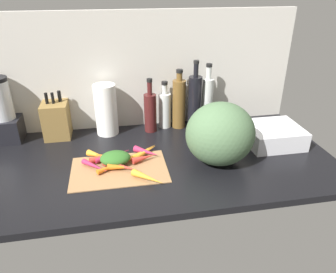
{
  "coord_description": "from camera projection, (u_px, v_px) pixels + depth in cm",
  "views": [
    {
      "loc": [
        -12.42,
        -124.02,
        73.76
      ],
      "look_at": [
        9.27,
        -5.7,
        13.01
      ],
      "focal_mm": 33.87,
      "sensor_mm": 36.0,
      "label": 1
    }
  ],
  "objects": [
    {
      "name": "carrot_1",
      "position": [
        111.0,
        167.0,
        1.34
      ],
      "size": [
        12.59,
        8.32,
        2.16
      ],
      "primitive_type": "cone",
      "rotation": [
        0.0,
        1.57,
        0.51
      ],
      "color": "orange",
      "rests_on": "cutting_board"
    },
    {
      "name": "carrot_2",
      "position": [
        146.0,
        151.0,
        1.46
      ],
      "size": [
        11.93,
        11.48,
        2.48
      ],
      "primitive_type": "cone",
      "rotation": [
        0.0,
        1.57,
        0.76
      ],
      "color": "orange",
      "rests_on": "cutting_board"
    },
    {
      "name": "carrot_8",
      "position": [
        113.0,
        155.0,
        1.43
      ],
      "size": [
        16.85,
        9.74,
        2.33
      ],
      "primitive_type": "cone",
      "rotation": [
        0.0,
        1.57,
        0.45
      ],
      "color": "#B2264C",
      "rests_on": "cutting_board"
    },
    {
      "name": "winter_squash",
      "position": [
        220.0,
        134.0,
        1.35
      ],
      "size": [
        29.78,
        27.39,
        27.65
      ],
      "primitive_type": "ellipsoid",
      "color": "#4C6B47",
      "rests_on": "ground_plane"
    },
    {
      "name": "blender_appliance",
      "position": [
        3.0,
        114.0,
        1.54
      ],
      "size": [
        14.25,
        14.25,
        32.23
      ],
      "color": "black",
      "rests_on": "ground_plane"
    },
    {
      "name": "carrot_7",
      "position": [
        146.0,
        152.0,
        1.45
      ],
      "size": [
        11.65,
        10.44,
        3.11
      ],
      "primitive_type": "cone",
      "rotation": [
        0.0,
        1.57,
        -0.69
      ],
      "color": "#B2264C",
      "rests_on": "cutting_board"
    },
    {
      "name": "bottle_1",
      "position": [
        165.0,
        109.0,
        1.7
      ],
      "size": [
        6.68,
        6.68,
        25.51
      ],
      "color": "silver",
      "rests_on": "ground_plane"
    },
    {
      "name": "bottle_3",
      "position": [
        195.0,
        102.0,
        1.67
      ],
      "size": [
        7.08,
        7.08,
        36.67
      ],
      "color": "black",
      "rests_on": "ground_plane"
    },
    {
      "name": "knife_block",
      "position": [
        57.0,
        119.0,
        1.61
      ],
      "size": [
        12.61,
        16.4,
        23.66
      ],
      "color": "olive",
      "rests_on": "ground_plane"
    },
    {
      "name": "bottle_4",
      "position": [
        207.0,
        101.0,
        1.7
      ],
      "size": [
        5.85,
        5.85,
        34.36
      ],
      "color": "silver",
      "rests_on": "ground_plane"
    },
    {
      "name": "carrot_5",
      "position": [
        95.0,
        166.0,
        1.34
      ],
      "size": [
        11.83,
        11.9,
        2.43
      ],
      "primitive_type": "cone",
      "rotation": [
        0.0,
        1.57,
        -0.79
      ],
      "color": "#B2264C",
      "rests_on": "cutting_board"
    },
    {
      "name": "carrot_9",
      "position": [
        121.0,
        166.0,
        1.34
      ],
      "size": [
        15.82,
        11.47,
        2.93
      ],
      "primitive_type": "cone",
      "rotation": [
        0.0,
        1.57,
        -0.56
      ],
      "color": "red",
      "rests_on": "cutting_board"
    },
    {
      "name": "carrot_6",
      "position": [
        144.0,
        158.0,
        1.4
      ],
      "size": [
        11.29,
        6.43,
        2.95
      ],
      "primitive_type": "cone",
      "rotation": [
        0.0,
        1.57,
        0.34
      ],
      "color": "red",
      "rests_on": "cutting_board"
    },
    {
      "name": "dish_rack",
      "position": [
        273.0,
        135.0,
        1.55
      ],
      "size": [
        25.89,
        23.56,
        8.98
      ],
      "primitive_type": "cube",
      "color": "silver",
      "rests_on": "ground_plane"
    },
    {
      "name": "bottle_2",
      "position": [
        179.0,
        103.0,
        1.68
      ],
      "size": [
        7.03,
        7.03,
        31.87
      ],
      "color": "brown",
      "rests_on": "ground_plane"
    },
    {
      "name": "ground_plane",
      "position": [
        146.0,
        161.0,
        1.45
      ],
      "size": [
        170.0,
        80.0,
        3.0
      ],
      "primitive_type": "cube",
      "color": "black"
    },
    {
      "name": "bottle_0",
      "position": [
        150.0,
        111.0,
        1.65
      ],
      "size": [
        6.48,
        6.48,
        28.63
      ],
      "color": "#471919",
      "rests_on": "ground_plane"
    },
    {
      "name": "cutting_board",
      "position": [
        119.0,
        169.0,
        1.35
      ],
      "size": [
        40.59,
        26.4,
        0.8
      ],
      "primitive_type": "cube",
      "color": "#997047",
      "rests_on": "ground_plane"
    },
    {
      "name": "carrot_4",
      "position": [
        112.0,
        156.0,
        1.42
      ],
      "size": [
        14.41,
        4.44,
        2.13
      ],
      "primitive_type": "cone",
      "rotation": [
        0.0,
        1.57,
        -0.16
      ],
      "color": "orange",
      "rests_on": "cutting_board"
    },
    {
      "name": "carrot_greens_pile",
      "position": [
        115.0,
        158.0,
        1.37
      ],
      "size": [
        13.13,
        10.1,
        5.55
      ],
      "primitive_type": "ellipsoid",
      "color": "#2D6023",
      "rests_on": "cutting_board"
    },
    {
      "name": "carrot_12",
      "position": [
        120.0,
        167.0,
        1.33
      ],
      "size": [
        11.09,
        5.5,
        2.89
      ],
      "primitive_type": "cone",
      "rotation": [
        0.0,
        1.57,
        -0.25
      ],
      "color": "orange",
      "rests_on": "cutting_board"
    },
    {
      "name": "carrot_11",
      "position": [
        98.0,
        155.0,
        1.42
      ],
      "size": [
        10.31,
        8.87,
        2.86
      ],
      "primitive_type": "cone",
      "rotation": [
        0.0,
        1.57,
        -0.66
      ],
      "color": "orange",
      "rests_on": "cutting_board"
    },
    {
      "name": "carrot_10",
      "position": [
        107.0,
        156.0,
        1.41
      ],
      "size": [
        15.32,
        8.76,
        2.77
      ],
      "primitive_type": "cone",
      "rotation": [
        0.0,
        1.57,
        0.41
      ],
      "color": "red",
      "rests_on": "cutting_board"
    },
    {
      "name": "carrot_3",
      "position": [
        143.0,
        152.0,
        1.46
      ],
      "size": [
        14.73,
        12.98,
        2.03
      ],
      "primitive_type": "cone",
      "rotation": [
        0.0,
        1.57,
        0.71
      ],
      "color": "orange",
      "rests_on": "cutting_board"
    },
    {
      "name": "carrot_0",
      "position": [
        148.0,
        178.0,
        1.26
      ],
      "size": [
        12.76,
        12.17,
        3.06
      ],
      "primitive_type": "cone",
      "rotation": [
        0.0,
        1.57,
        -0.75
      ],
      "color": "orange",
      "rests_on": "cutting_board"
    },
    {
      "name": "paper_towel_roll",
      "position": [
        106.0,
        110.0,
        1.61
      ],
      "size": [
        11.23,
        11.23,
        26.35
      ],
      "primitive_type": "cylinder",
      "color": "white",
      "rests_on": "ground_plane"
    },
    {
      "name": "wall_back",
      "position": [
        135.0,
        71.0,
        1.64
      ],
      "size": [
        170.0,
        3.0,
        60.0
      ],
      "primitive_type": "cube",
      "color": "#BCB7AD",
      "rests_on": "ground_plane"
    }
  ]
}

